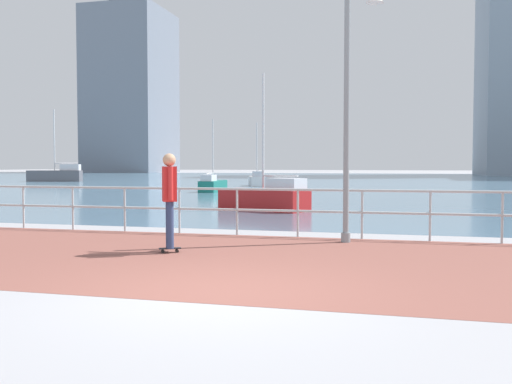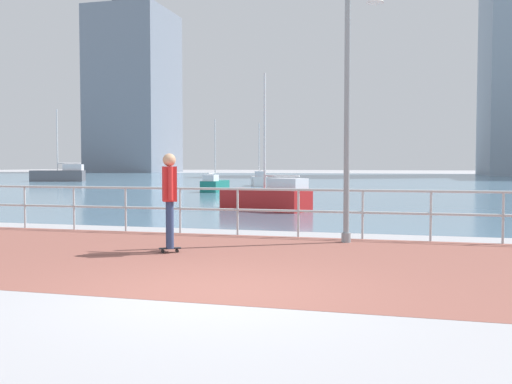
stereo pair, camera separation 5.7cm
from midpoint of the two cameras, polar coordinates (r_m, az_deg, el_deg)
name	(u,v)px [view 2 (the right image)]	position (r m, az deg, el deg)	size (l,w,h in m)	color
ground	(377,184)	(46.80, 12.02, 0.76)	(220.00, 220.00, 0.00)	#9E9EA3
brick_paving	(264,260)	(9.67, 1.00, -6.77)	(28.00, 6.23, 0.01)	brown
harbor_water	(382,181)	(57.45, 12.54, 1.12)	(180.00, 88.00, 0.00)	slate
waterfront_railing	(298,203)	(12.62, 4.39, -1.15)	(25.25, 0.06, 1.08)	#B2BCC1
lamppost	(355,87)	(11.91, 9.98, 10.27)	(0.82, 0.36, 5.73)	gray
skateboarder	(170,193)	(10.44, -8.48, -0.09)	(0.40, 0.53, 1.80)	black
sailboat_red	(259,180)	(42.09, 0.37, 1.21)	(2.05, 3.48, 4.67)	white
sailboat_yellow	(267,197)	(19.95, 1.22, -0.52)	(3.52, 2.45, 4.78)	#B21E1E
sailboat_teal	(215,185)	(33.53, -4.10, 0.73)	(1.07, 3.06, 4.24)	#197266
sailboat_navy	(60,174)	(56.68, -18.99, 1.66)	(5.03, 2.94, 6.75)	#595960
tower_steel	(134,91)	(118.80, -12.09, 9.80)	(14.65, 15.45, 34.13)	slate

